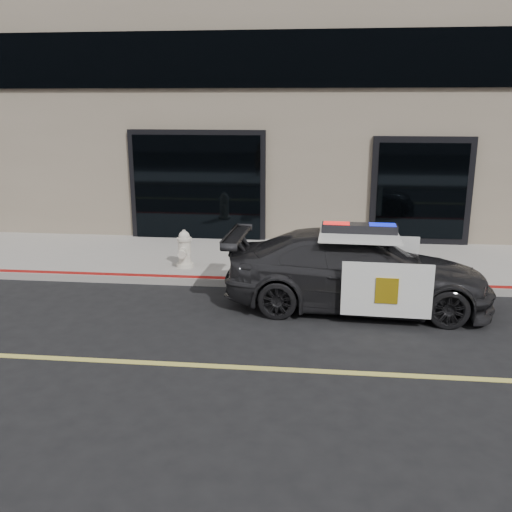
# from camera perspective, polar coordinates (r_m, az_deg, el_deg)

# --- Properties ---
(ground) EXTENTS (120.00, 120.00, 0.00)m
(ground) POSITION_cam_1_polar(r_m,az_deg,el_deg) (8.19, -8.85, -10.63)
(ground) COLOR black
(ground) RESTS_ON ground
(sidewalk_n) EXTENTS (60.00, 3.50, 0.15)m
(sidewalk_n) POSITION_cam_1_polar(r_m,az_deg,el_deg) (12.98, -2.94, -0.30)
(sidewalk_n) COLOR gray
(sidewalk_n) RESTS_ON ground
(building_n) EXTENTS (60.00, 7.00, 12.00)m
(building_n) POSITION_cam_1_polar(r_m,az_deg,el_deg) (17.88, -0.33, 23.10)
(building_n) COLOR #756856
(building_n) RESTS_ON ground
(police_car) EXTENTS (2.33, 4.77, 1.51)m
(police_car) POSITION_cam_1_polar(r_m,az_deg,el_deg) (10.17, 10.10, -1.40)
(police_car) COLOR black
(police_car) RESTS_ON ground
(fire_hydrant) EXTENTS (0.36, 0.50, 0.80)m
(fire_hydrant) POSITION_cam_1_polar(r_m,az_deg,el_deg) (12.08, -7.17, 0.61)
(fire_hydrant) COLOR silver
(fire_hydrant) RESTS_ON sidewalk_n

